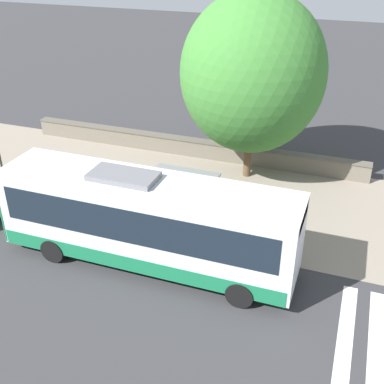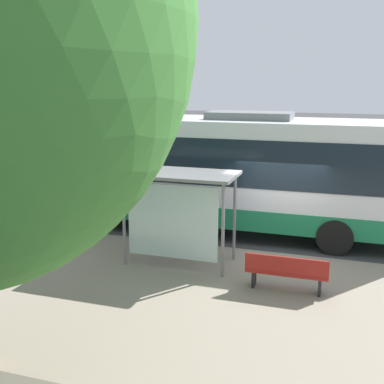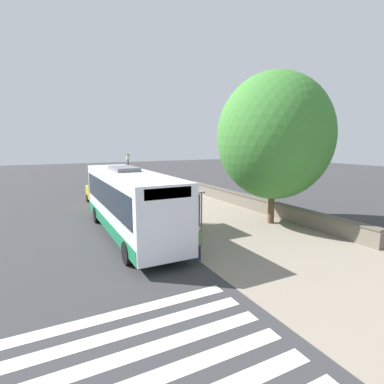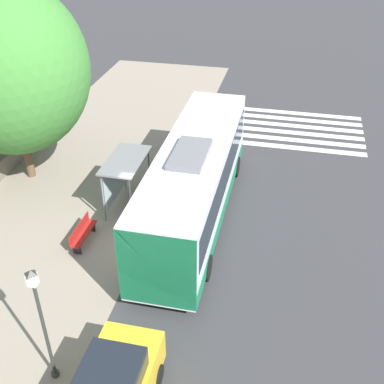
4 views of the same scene
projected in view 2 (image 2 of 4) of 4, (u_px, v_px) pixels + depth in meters
The scene contains 7 objects.
ground_plane at pixel (276, 253), 13.42m from camera, with size 120.00×120.00×0.00m, color #353538.
sidewalk_plaza at pixel (241, 331), 9.25m from camera, with size 9.00×44.00×0.02m.
crosswalk_stripes at pixel (24, 187), 21.66m from camera, with size 9.00×5.25×0.01m.
bus at pixel (222, 170), 15.09m from camera, with size 2.73×11.49×3.78m.
bus_shelter at pixel (178, 190), 12.15m from camera, with size 1.53×2.91×2.43m.
pedestrian at pixel (53, 202), 15.37m from camera, with size 0.34×0.22×1.58m.
bench at pixel (286, 272), 10.87m from camera, with size 0.40×1.86×0.88m.
Camera 2 is at (-12.78, -1.68, 4.72)m, focal length 45.00 mm.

